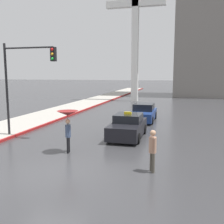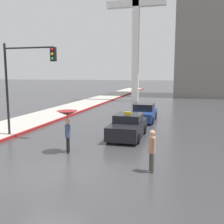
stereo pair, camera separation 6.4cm
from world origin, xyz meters
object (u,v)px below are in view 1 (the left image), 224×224
traffic_light (25,73)px  monument_cross (135,25)px  taxi (128,127)px  pedestrian_with_umbrella (68,119)px  sedan_red (143,113)px  pedestrian_man (153,147)px

traffic_light → monument_cross: (2.53, 23.22, 6.60)m
taxi → pedestrian_with_umbrella: 4.59m
traffic_light → pedestrian_with_umbrella: bearing=-30.9°
sedan_red → taxi: bearing=88.8°
taxi → sedan_red: bearing=-91.2°
sedan_red → pedestrian_man: (1.96, -11.42, 0.36)m
taxi → monument_cross: (-3.37, 21.54, 9.89)m
taxi → monument_cross: 23.94m
traffic_light → monument_cross: size_ratio=0.31×
taxi → sedan_red: 5.99m
sedan_red → monument_cross: (-3.50, 15.55, 9.90)m
taxi → traffic_light: bearing=15.9°
pedestrian_with_umbrella → monument_cross: bearing=-9.8°
sedan_red → pedestrian_with_umbrella: bearing=76.5°
sedan_red → pedestrian_man: pedestrian_man is taller
monument_cross → traffic_light: bearing=-96.2°
pedestrian_man → traffic_light: traffic_light is taller
pedestrian_man → monument_cross: bearing=164.2°
pedestrian_man → pedestrian_with_umbrella: bearing=-137.1°
sedan_red → monument_cross: size_ratio=0.23×
taxi → traffic_light: (-5.90, -1.68, 3.28)m
sedan_red → monument_cross: 18.77m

